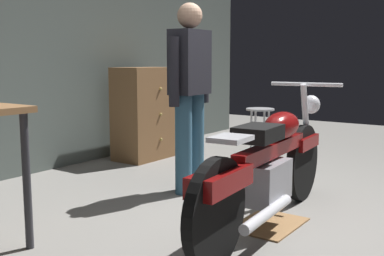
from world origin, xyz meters
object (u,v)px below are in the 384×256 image
at_px(person_standing, 190,89).
at_px(shop_stool, 260,121).
at_px(motorcycle, 270,164).
at_px(wooden_dresser, 146,113).

distance_m(person_standing, shop_stool, 1.46).
xyz_separation_m(motorcycle, shop_stool, (1.82, 1.00, 0.05)).
distance_m(motorcycle, shop_stool, 2.08).
bearing_deg(wooden_dresser, motorcycle, -120.10).
height_order(shop_stool, wooden_dresser, wooden_dresser).
bearing_deg(person_standing, wooden_dresser, -127.01).
height_order(motorcycle, person_standing, person_standing).
xyz_separation_m(motorcycle, person_standing, (0.42, 0.99, 0.48)).
distance_m(motorcycle, person_standing, 1.17).
bearing_deg(motorcycle, shop_stool, 24.72).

